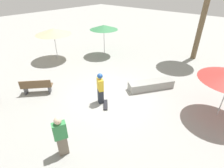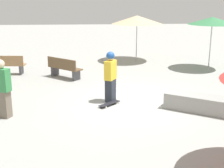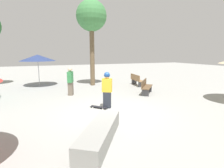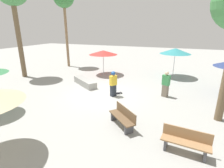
{
  "view_description": "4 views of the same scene",
  "coord_description": "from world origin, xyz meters",
  "px_view_note": "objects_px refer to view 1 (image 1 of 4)",
  "views": [
    {
      "loc": [
        -5.04,
        5.6,
        5.31
      ],
      "look_at": [
        -0.17,
        0.05,
        0.92
      ],
      "focal_mm": 28.0,
      "sensor_mm": 36.0,
      "label": 1
    },
    {
      "loc": [
        -9.36,
        1.28,
        3.21
      ],
      "look_at": [
        0.1,
        0.55,
        0.58
      ],
      "focal_mm": 50.0,
      "sensor_mm": 36.0,
      "label": 2
    },
    {
      "loc": [
        -2.54,
        -6.49,
        2.43
      ],
      "look_at": [
        0.49,
        0.96,
        1.0
      ],
      "focal_mm": 28.0,
      "sensor_mm": 36.0,
      "label": 3
    },
    {
      "loc": [
        9.67,
        4.36,
        4.12
      ],
      "look_at": [
        -0.07,
        0.45,
        0.73
      ],
      "focal_mm": 28.0,
      "sensor_mm": 36.0,
      "label": 4
    }
  ],
  "objects_px": {
    "shade_umbrella_green": "(104,27)",
    "bystander_watching": "(61,136)",
    "shade_umbrella_tan": "(53,31)",
    "skateboard": "(106,104)",
    "skater_main": "(100,87)",
    "bench_near": "(37,86)",
    "concrete_ledge": "(151,85)"
  },
  "relations": [
    {
      "from": "skater_main",
      "to": "bystander_watching",
      "type": "relative_size",
      "value": 0.99
    },
    {
      "from": "skateboard",
      "to": "concrete_ledge",
      "type": "bearing_deg",
      "value": 119.72
    },
    {
      "from": "bench_near",
      "to": "shade_umbrella_green",
      "type": "bearing_deg",
      "value": 52.79
    },
    {
      "from": "skateboard",
      "to": "skater_main",
      "type": "bearing_deg",
      "value": -142.21
    },
    {
      "from": "skater_main",
      "to": "bystander_watching",
      "type": "distance_m",
      "value": 3.24
    },
    {
      "from": "concrete_ledge",
      "to": "skater_main",
      "type": "bearing_deg",
      "value": 65.86
    },
    {
      "from": "shade_umbrella_tan",
      "to": "skateboard",
      "type": "bearing_deg",
      "value": 164.74
    },
    {
      "from": "skateboard",
      "to": "bench_near",
      "type": "height_order",
      "value": "bench_near"
    },
    {
      "from": "skateboard",
      "to": "shade_umbrella_tan",
      "type": "relative_size",
      "value": 0.28
    },
    {
      "from": "concrete_ledge",
      "to": "shade_umbrella_tan",
      "type": "xyz_separation_m",
      "value": [
        7.78,
        0.95,
        1.89
      ]
    },
    {
      "from": "skateboard",
      "to": "shade_umbrella_green",
      "type": "distance_m",
      "value": 7.24
    },
    {
      "from": "skateboard",
      "to": "shade_umbrella_green",
      "type": "bearing_deg",
      "value": -179.48
    },
    {
      "from": "bench_near",
      "to": "bystander_watching",
      "type": "relative_size",
      "value": 0.91
    },
    {
      "from": "skater_main",
      "to": "shade_umbrella_tan",
      "type": "bearing_deg",
      "value": -165.37
    },
    {
      "from": "bench_near",
      "to": "shade_umbrella_tan",
      "type": "distance_m",
      "value": 5.17
    },
    {
      "from": "skateboard",
      "to": "shade_umbrella_tan",
      "type": "distance_m",
      "value": 7.46
    },
    {
      "from": "skater_main",
      "to": "concrete_ledge",
      "type": "xyz_separation_m",
      "value": [
        -1.24,
        -2.77,
        -0.63
      ]
    },
    {
      "from": "bench_near",
      "to": "shade_umbrella_green",
      "type": "xyz_separation_m",
      "value": [
        1.27,
        -6.6,
        1.78
      ]
    },
    {
      "from": "shade_umbrella_tan",
      "to": "concrete_ledge",
      "type": "bearing_deg",
      "value": -173.07
    },
    {
      "from": "bench_near",
      "to": "skateboard",
      "type": "bearing_deg",
      "value": -23.33
    },
    {
      "from": "skateboard",
      "to": "bystander_watching",
      "type": "relative_size",
      "value": 0.44
    },
    {
      "from": "shade_umbrella_tan",
      "to": "shade_umbrella_green",
      "type": "bearing_deg",
      "value": -124.52
    },
    {
      "from": "shade_umbrella_tan",
      "to": "skater_main",
      "type": "bearing_deg",
      "value": 164.37
    },
    {
      "from": "concrete_ledge",
      "to": "bystander_watching",
      "type": "xyz_separation_m",
      "value": [
        0.11,
        5.81,
        0.57
      ]
    },
    {
      "from": "skateboard",
      "to": "bystander_watching",
      "type": "bearing_deg",
      "value": -29.19
    },
    {
      "from": "shade_umbrella_green",
      "to": "bystander_watching",
      "type": "height_order",
      "value": "shade_umbrella_green"
    },
    {
      "from": "bench_near",
      "to": "concrete_ledge",
      "type": "bearing_deg",
      "value": -2.61
    },
    {
      "from": "skater_main",
      "to": "shade_umbrella_green",
      "type": "height_order",
      "value": "shade_umbrella_green"
    },
    {
      "from": "skateboard",
      "to": "bystander_watching",
      "type": "distance_m",
      "value": 3.16
    },
    {
      "from": "shade_umbrella_green",
      "to": "skater_main",
      "type": "bearing_deg",
      "value": 131.84
    },
    {
      "from": "skater_main",
      "to": "shade_umbrella_green",
      "type": "distance_m",
      "value": 6.74
    },
    {
      "from": "skateboard",
      "to": "bench_near",
      "type": "xyz_separation_m",
      "value": [
        3.52,
        1.62,
        0.37
      ]
    }
  ]
}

